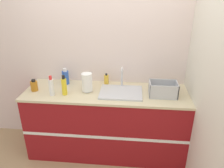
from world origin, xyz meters
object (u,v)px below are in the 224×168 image
dish_rack (163,91)px  soap_dispenser (106,80)px  bottle_amber (34,86)px  bottle_blue (66,77)px  paper_towel_roll (87,82)px  sink (121,92)px  bottle_yellow (64,86)px  bottle_white_spray (51,87)px

dish_rack → soap_dispenser: size_ratio=2.11×
bottle_amber → bottle_blue: bearing=36.2°
paper_towel_roll → bottle_blue: paper_towel_roll is taller
sink → bottle_yellow: (-0.69, -0.11, 0.09)m
sink → dish_rack: sink is taller
bottle_yellow → dish_rack: bearing=4.0°
soap_dispenser → bottle_yellow: bearing=-143.9°
bottle_amber → bottle_white_spray: bottle_white_spray is taller
paper_towel_roll → bottle_yellow: 0.28m
bottle_blue → bottle_yellow: bearing=-76.1°
paper_towel_roll → bottle_blue: 0.40m
bottle_yellow → sink: bearing=9.0°
dish_rack → bottle_yellow: bearing=-176.0°
bottle_yellow → soap_dispenser: 0.59m
bottle_amber → bottle_blue: size_ratio=0.68×
bottle_yellow → bottle_amber: size_ratio=1.67×
sink → dish_rack: 0.51m
paper_towel_roll → bottle_amber: 0.68m
sink → paper_towel_roll: (-0.43, 0.00, 0.11)m
bottle_blue → paper_towel_roll: bearing=-31.4°
sink → bottle_blue: size_ratio=2.37×
dish_rack → bottle_white_spray: (-1.35, -0.11, 0.04)m
dish_rack → bottle_blue: bottle_blue is taller
dish_rack → bottle_yellow: size_ratio=1.33×
paper_towel_roll → bottle_white_spray: bottle_white_spray is taller
dish_rack → bottle_white_spray: size_ratio=1.34×
bottle_amber → bottle_white_spray: (0.27, -0.10, 0.04)m
bottle_white_spray → paper_towel_roll: bearing=18.8°
dish_rack → bottle_amber: (-1.61, -0.01, -0.00)m
paper_towel_roll → dish_rack: bearing=-1.7°
bottle_blue → soap_dispenser: (0.55, 0.03, -0.03)m
paper_towel_roll → bottle_yellow: (-0.26, -0.11, -0.01)m
paper_towel_roll → bottle_blue: bearing=148.6°
paper_towel_roll → dish_rack: (0.94, -0.03, -0.06)m
dish_rack → bottle_amber: size_ratio=2.22×
dish_rack → soap_dispenser: (-0.72, 0.26, 0.00)m
soap_dispenser → sink: bearing=-48.1°
bottle_white_spray → soap_dispenser: size_ratio=1.58×
sink → bottle_amber: (-1.10, -0.04, 0.05)m
dish_rack → bottle_amber: 1.61m
sink → bottle_amber: 1.11m
sink → soap_dispenser: sink is taller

